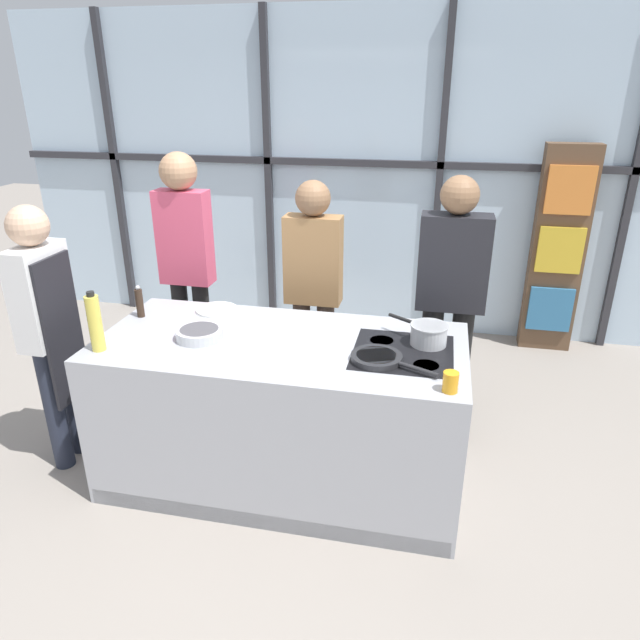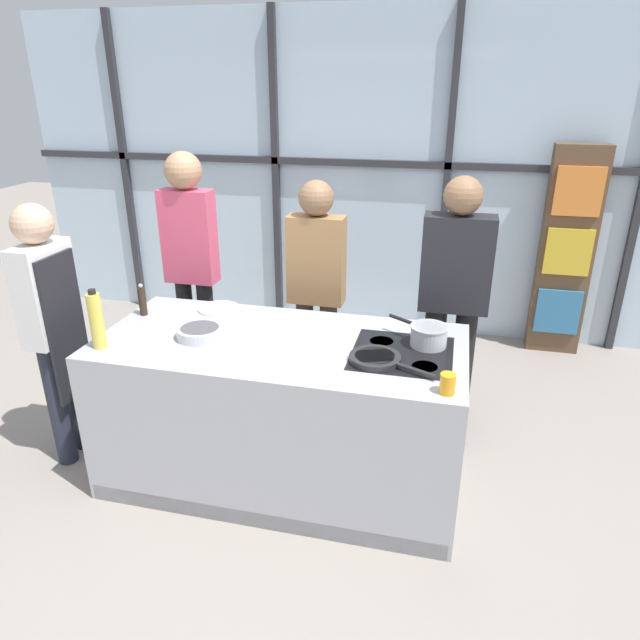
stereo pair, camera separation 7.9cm
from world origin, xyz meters
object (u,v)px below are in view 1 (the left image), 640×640
object	(u,v)px
oil_bottle	(95,323)
spectator_center_left	(313,283)
white_plate	(217,310)
juice_glass_near	(451,382)
spectator_center_right	(451,291)
pepper_grinder	(140,302)
frying_pan	(378,358)
mixing_bowl	(199,333)
saucepan	(428,334)
chef	(48,322)
spectator_far_left	(186,258)

from	to	relation	value
oil_bottle	spectator_center_left	bearing A→B (deg)	51.32
white_plate	juice_glass_near	size ratio (longest dim) A/B	2.62
spectator_center_right	pepper_grinder	bearing A→B (deg)	19.97
juice_glass_near	frying_pan	bearing A→B (deg)	146.15
spectator_center_left	juice_glass_near	distance (m)	1.50
spectator_center_left	pepper_grinder	world-z (taller)	spectator_center_left
spectator_center_right	mixing_bowl	xyz separation A→B (m)	(-1.35, -0.89, -0.04)
saucepan	white_plate	xyz separation A→B (m)	(-1.29, 0.22, -0.05)
oil_bottle	pepper_grinder	bearing A→B (deg)	91.22
white_plate	oil_bottle	size ratio (longest dim) A/B	0.78
spectator_center_right	white_plate	bearing A→B (deg)	18.72
pepper_grinder	juice_glass_near	size ratio (longest dim) A/B	2.05
spectator_center_left	pepper_grinder	size ratio (longest dim) A/B	8.23
white_plate	juice_glass_near	xyz separation A→B (m)	(1.41, -0.71, 0.04)
chef	spectator_center_right	distance (m)	2.44
spectator_far_left	white_plate	world-z (taller)	spectator_far_left
chef	white_plate	distance (m)	0.96
chef	spectator_far_left	distance (m)	1.04
spectator_far_left	spectator_center_left	bearing A→B (deg)	180.00
mixing_bowl	pepper_grinder	distance (m)	0.53
frying_pan	pepper_grinder	size ratio (longest dim) A/B	2.25
frying_pan	juice_glass_near	bearing A→B (deg)	-33.85
spectator_far_left	saucepan	xyz separation A→B (m)	(1.69, -0.70, -0.11)
white_plate	oil_bottle	bearing A→B (deg)	-121.51
saucepan	white_plate	bearing A→B (deg)	170.32
mixing_bowl	spectator_center_right	bearing A→B (deg)	33.30
spectator_far_left	spectator_center_left	size ratio (longest dim) A/B	1.09
spectator_center_left	spectator_center_right	xyz separation A→B (m)	(0.90, 0.00, 0.01)
spectator_far_left	juice_glass_near	xyz separation A→B (m)	(1.81, -1.19, -0.12)
frying_pan	oil_bottle	world-z (taller)	oil_bottle
spectator_far_left	juice_glass_near	distance (m)	2.17
chef	saucepan	world-z (taller)	chef
spectator_far_left	spectator_center_left	world-z (taller)	spectator_far_left
saucepan	juice_glass_near	distance (m)	0.51
chef	saucepan	xyz separation A→B (m)	(2.14, 0.23, 0.03)
spectator_center_right	white_plate	xyz separation A→B (m)	(-1.41, -0.48, -0.06)
white_plate	oil_bottle	xyz separation A→B (m)	(-0.40, -0.65, 0.15)
spectator_center_right	frying_pan	size ratio (longest dim) A/B	3.79
spectator_far_left	pepper_grinder	world-z (taller)	spectator_far_left
saucepan	juice_glass_near	size ratio (longest dim) A/B	3.43
white_plate	oil_bottle	world-z (taller)	oil_bottle
chef	spectator_center_right	xyz separation A→B (m)	(2.26, 0.92, 0.03)
spectator_center_left	spectator_center_right	bearing A→B (deg)	-180.00
spectator_center_left	spectator_far_left	bearing A→B (deg)	-0.00
frying_pan	mixing_bowl	xyz separation A→B (m)	(-0.99, 0.07, 0.01)
frying_pan	mixing_bowl	distance (m)	0.99
spectator_far_left	frying_pan	world-z (taller)	spectator_far_left
chef	oil_bottle	distance (m)	0.51
chef	juice_glass_near	world-z (taller)	chef
mixing_bowl	oil_bottle	size ratio (longest dim) A/B	0.79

